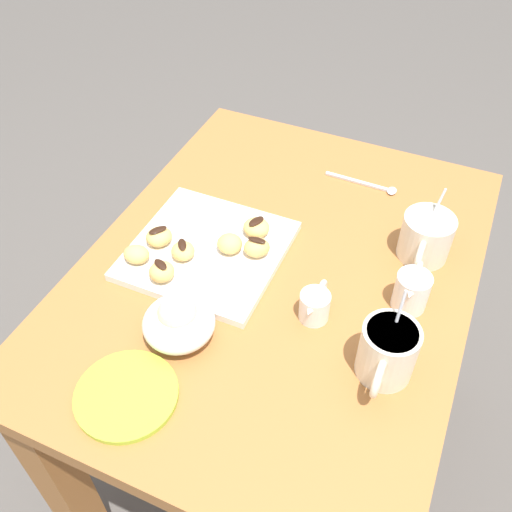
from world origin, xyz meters
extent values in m
plane|color=#514C47|center=(0.00, 0.00, 0.00)|extent=(8.00, 8.00, 0.00)
cube|color=#A36633|center=(0.00, 0.00, 0.68)|extent=(0.93, 0.70, 0.04)
cube|color=#A36633|center=(-0.40, -0.29, 0.33)|extent=(0.07, 0.07, 0.67)
cube|color=#A36633|center=(0.40, -0.29, 0.33)|extent=(0.07, 0.07, 0.67)
cube|color=#A36633|center=(-0.40, 0.29, 0.33)|extent=(0.07, 0.07, 0.67)
cube|color=white|center=(0.02, -0.14, 0.71)|extent=(0.28, 0.28, 0.02)
cylinder|color=silver|center=(-0.14, 0.24, 0.75)|extent=(0.10, 0.10, 0.09)
torus|color=silver|center=(-0.08, 0.24, 0.75)|extent=(0.06, 0.01, 0.06)
cylinder|color=#331E11|center=(-0.14, 0.24, 0.79)|extent=(0.08, 0.08, 0.01)
cylinder|color=silver|center=(-0.16, 0.24, 0.78)|extent=(0.04, 0.02, 0.12)
cylinder|color=silver|center=(0.14, 0.24, 0.75)|extent=(0.09, 0.09, 0.10)
torus|color=silver|center=(0.20, 0.24, 0.76)|extent=(0.06, 0.01, 0.06)
cylinder|color=#331E11|center=(0.14, 0.24, 0.80)|extent=(0.08, 0.08, 0.01)
cylinder|color=silver|center=(0.12, 0.24, 0.79)|extent=(0.04, 0.01, 0.13)
cylinder|color=white|center=(-0.01, 0.24, 0.74)|extent=(0.06, 0.06, 0.07)
cone|color=white|center=(0.02, 0.24, 0.76)|extent=(0.02, 0.02, 0.02)
torus|color=white|center=(-0.05, 0.24, 0.74)|extent=(0.05, 0.01, 0.05)
cylinder|color=white|center=(-0.01, 0.24, 0.77)|extent=(0.05, 0.05, 0.01)
ellipsoid|color=white|center=(0.21, -0.09, 0.74)|extent=(0.12, 0.12, 0.07)
sphere|color=#F4E5B2|center=(0.21, -0.09, 0.76)|extent=(0.07, 0.07, 0.07)
ellipsoid|color=green|center=(0.23, -0.09, 0.78)|extent=(0.03, 0.03, 0.01)
cylinder|color=white|center=(0.09, 0.10, 0.73)|extent=(0.05, 0.05, 0.05)
cone|color=white|center=(0.11, 0.10, 0.75)|extent=(0.02, 0.02, 0.02)
torus|color=white|center=(0.05, 0.10, 0.73)|extent=(0.04, 0.01, 0.04)
cylinder|color=black|center=(0.09, 0.10, 0.75)|extent=(0.04, 0.04, 0.01)
cylinder|color=#9EC633|center=(0.35, -0.11, 0.71)|extent=(0.16, 0.16, 0.01)
cube|color=silver|center=(-0.31, 0.07, 0.71)|extent=(0.01, 0.15, 0.00)
ellipsoid|color=silver|center=(-0.30, 0.14, 0.71)|extent=(0.03, 0.02, 0.01)
ellipsoid|color=#E5B260|center=(0.05, -0.23, 0.73)|extent=(0.07, 0.07, 0.03)
ellipsoid|color=black|center=(0.05, -0.23, 0.75)|extent=(0.04, 0.03, 0.00)
ellipsoid|color=#E5B260|center=(0.12, -0.17, 0.74)|extent=(0.06, 0.06, 0.04)
ellipsoid|color=black|center=(0.12, -0.17, 0.76)|extent=(0.03, 0.03, 0.00)
ellipsoid|color=#E5B260|center=(-0.05, -0.07, 0.73)|extent=(0.07, 0.07, 0.03)
ellipsoid|color=black|center=(-0.05, -0.07, 0.75)|extent=(0.04, 0.03, 0.00)
ellipsoid|color=#E5B260|center=(0.00, -0.04, 0.74)|extent=(0.06, 0.06, 0.04)
ellipsoid|color=black|center=(0.00, -0.04, 0.76)|extent=(0.02, 0.03, 0.00)
ellipsoid|color=#E5B260|center=(0.06, -0.17, 0.73)|extent=(0.06, 0.06, 0.03)
ellipsoid|color=black|center=(0.06, -0.17, 0.75)|extent=(0.03, 0.03, 0.00)
ellipsoid|color=#E5B260|center=(0.01, -0.09, 0.74)|extent=(0.06, 0.06, 0.04)
ellipsoid|color=#E5B260|center=(0.10, -0.24, 0.73)|extent=(0.05, 0.05, 0.03)
camera|label=1|loc=(0.69, 0.26, 1.48)|focal=40.02mm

